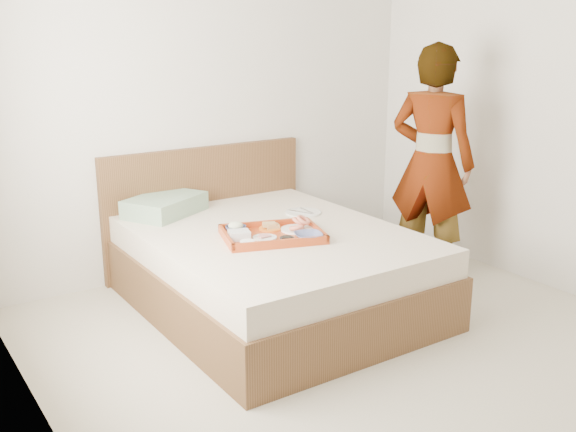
# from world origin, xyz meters

# --- Properties ---
(ground) EXTENTS (3.50, 4.00, 0.01)m
(ground) POSITION_xyz_m (0.00, 0.00, 0.00)
(ground) COLOR beige
(ground) RESTS_ON ground
(wall_back) EXTENTS (3.50, 0.01, 2.60)m
(wall_back) POSITION_xyz_m (0.00, 2.00, 1.30)
(wall_back) COLOR silver
(wall_back) RESTS_ON ground
(wall_left) EXTENTS (0.01, 4.00, 2.60)m
(wall_left) POSITION_xyz_m (-1.75, 0.00, 1.30)
(wall_left) COLOR silver
(wall_left) RESTS_ON ground
(bed) EXTENTS (1.65, 2.00, 0.53)m
(bed) POSITION_xyz_m (-0.12, 1.00, 0.27)
(bed) COLOR brown
(bed) RESTS_ON ground
(headboard) EXTENTS (1.65, 0.06, 0.95)m
(headboard) POSITION_xyz_m (-0.12, 1.97, 0.47)
(headboard) COLOR brown
(headboard) RESTS_ON ground
(pillow) EXTENTS (0.66, 0.59, 0.13)m
(pillow) POSITION_xyz_m (-0.53, 1.79, 0.60)
(pillow) COLOR #9AB597
(pillow) RESTS_ON bed
(tray) EXTENTS (0.72, 0.61, 0.06)m
(tray) POSITION_xyz_m (-0.20, 0.88, 0.56)
(tray) COLOR #B13914
(tray) RESTS_ON bed
(prawn_plate) EXTENTS (0.27, 0.27, 0.01)m
(prawn_plate) POSITION_xyz_m (-0.01, 0.89, 0.55)
(prawn_plate) COLOR white
(prawn_plate) RESTS_ON tray
(navy_bowl_big) EXTENTS (0.22, 0.22, 0.04)m
(navy_bowl_big) POSITION_xyz_m (-0.06, 0.69, 0.57)
(navy_bowl_big) COLOR navy
(navy_bowl_big) RESTS_ON tray
(sauce_dish) EXTENTS (0.11, 0.11, 0.03)m
(sauce_dish) POSITION_xyz_m (-0.20, 0.71, 0.56)
(sauce_dish) COLOR black
(sauce_dish) RESTS_ON tray
(meat_plate) EXTENTS (0.19, 0.19, 0.01)m
(meat_plate) POSITION_xyz_m (-0.28, 0.85, 0.55)
(meat_plate) COLOR white
(meat_plate) RESTS_ON tray
(bread_plate) EXTENTS (0.19, 0.19, 0.01)m
(bread_plate) POSITION_xyz_m (-0.14, 1.00, 0.55)
(bread_plate) COLOR orange
(bread_plate) RESTS_ON tray
(salad_bowl) EXTENTS (0.17, 0.17, 0.04)m
(salad_bowl) POSITION_xyz_m (-0.36, 1.07, 0.57)
(salad_bowl) COLOR navy
(salad_bowl) RESTS_ON tray
(plastic_tub) EXTENTS (0.15, 0.14, 0.06)m
(plastic_tub) POSITION_xyz_m (-0.41, 0.93, 0.57)
(plastic_tub) COLOR silver
(plastic_tub) RESTS_ON tray
(cheese_round) EXTENTS (0.11, 0.11, 0.03)m
(cheese_round) POSITION_xyz_m (-0.43, 0.79, 0.56)
(cheese_round) COLOR white
(cheese_round) RESTS_ON tray
(dinner_plate) EXTENTS (0.28, 0.28, 0.01)m
(dinner_plate) POSITION_xyz_m (0.30, 1.25, 0.54)
(dinner_plate) COLOR white
(dinner_plate) RESTS_ON bed
(person) EXTENTS (0.64, 0.74, 1.73)m
(person) POSITION_xyz_m (1.18, 0.87, 0.86)
(person) COLOR white
(person) RESTS_ON ground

